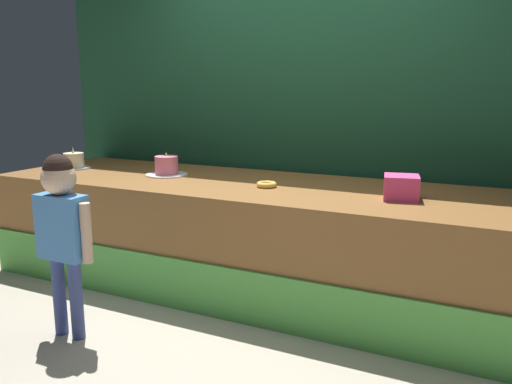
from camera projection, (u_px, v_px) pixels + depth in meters
name	position (u px, v px, depth m)	size (l,w,h in m)	color
ground_plane	(233.00, 321.00, 3.26)	(12.00, 12.00, 0.00)	#BCB29E
stage_platform	(271.00, 238.00, 3.68)	(4.22, 1.17, 0.77)	brown
curtain_backdrop	(308.00, 81.00, 4.06)	(4.68, 0.08, 2.97)	#19472D
child_figure	(62.00, 221.00, 2.92)	(0.42, 0.19, 1.08)	#3F4C8C
pink_box	(401.00, 187.00, 3.14)	(0.21, 0.20, 0.15)	#EE4691
donut	(267.00, 184.00, 3.53)	(0.14, 0.14, 0.04)	#F2BF4C
cake_left	(74.00, 161.00, 4.32)	(0.27, 0.27, 0.18)	silver
cake_center	(167.00, 167.00, 3.99)	(0.32, 0.32, 0.18)	white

